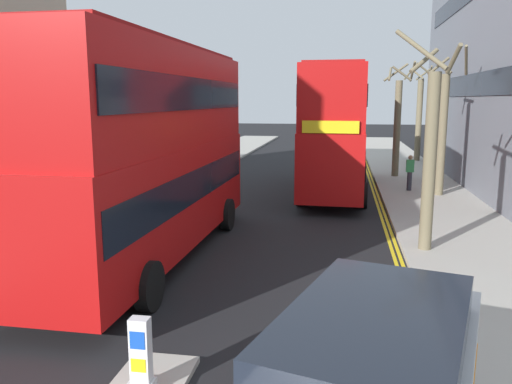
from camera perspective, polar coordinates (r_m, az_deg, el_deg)
sidewalk_right at (r=19.18m, az=20.63°, el=-3.00°), size 4.00×80.00×0.14m
sidewalk_left at (r=20.96m, az=-16.85°, el=-1.70°), size 4.00×80.00×0.14m
kerb_line_outer at (r=16.96m, az=14.89°, el=-4.59°), size 0.10×56.00×0.01m
kerb_line_inner at (r=16.95m, az=14.35°, el=-4.58°), size 0.10×56.00×0.01m
keep_left_bollard at (r=7.86m, az=-12.68°, el=-17.56°), size 0.36×0.28×1.11m
double_decker_bus_away at (r=13.74m, az=-11.76°, el=4.95°), size 2.93×10.85×5.64m
double_decker_bus_oncoming at (r=23.75m, az=9.03°, el=7.18°), size 3.06×10.88×5.64m
pedestrian_far at (r=24.44m, az=16.74°, el=2.14°), size 0.34×0.22×1.62m
street_tree_near at (r=23.51m, az=20.04°, el=6.50°), size 1.81×1.71×6.27m
street_tree_mid at (r=28.77m, az=15.45°, el=7.39°), size 1.53×1.50×6.07m
street_tree_far at (r=36.71m, az=17.69°, el=8.19°), size 2.15×2.12×6.58m
street_tree_distant at (r=14.64m, az=18.77°, el=4.06°), size 1.68×1.77×5.90m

